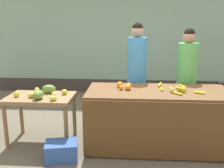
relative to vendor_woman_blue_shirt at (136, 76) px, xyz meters
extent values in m
plane|color=#665B4C|center=(-0.03, -0.70, -0.95)|extent=(24.00, 24.00, 0.00)
cube|color=#8CB299|center=(-0.03, 2.44, 0.54)|extent=(7.64, 0.20, 2.98)
cube|color=#3F3833|center=(-0.03, 2.33, -0.77)|extent=(7.64, 0.04, 0.36)
cube|color=brown|center=(0.32, -0.70, -0.51)|extent=(2.15, 0.90, 0.89)
cube|color=brown|center=(0.32, -1.17, -0.51)|extent=(2.15, 0.03, 0.83)
cube|color=olive|center=(-1.51, -0.70, -0.22)|extent=(1.03, 0.65, 0.06)
cylinder|color=#926449|center=(-1.97, -0.98, -0.60)|extent=(0.06, 0.06, 0.71)
cylinder|color=olive|center=(-1.05, -0.98, -0.60)|extent=(0.06, 0.06, 0.71)
cylinder|color=#8E6649|center=(-1.97, -0.42, -0.60)|extent=(0.06, 0.06, 0.71)
cylinder|color=#847451|center=(-1.05, -0.42, -0.60)|extent=(0.06, 0.06, 0.71)
cylinder|color=yellow|center=(0.35, -0.46, -0.04)|extent=(0.07, 0.14, 0.04)
cylinder|color=yellow|center=(0.88, -0.84, -0.04)|extent=(0.14, 0.10, 0.04)
cylinder|color=yellow|center=(0.64, -0.75, -0.04)|extent=(0.09, 0.14, 0.04)
cylinder|color=yellow|center=(0.63, -0.65, -0.04)|extent=(0.10, 0.13, 0.04)
cylinder|color=yellow|center=(0.36, -0.70, -0.04)|extent=(0.04, 0.12, 0.04)
cylinder|color=gold|center=(0.56, -0.91, -0.04)|extent=(0.13, 0.14, 0.04)
cylinder|color=yellow|center=(0.37, -0.39, -0.04)|extent=(0.07, 0.14, 0.04)
cylinder|color=yellow|center=(0.71, -0.51, -0.04)|extent=(0.09, 0.14, 0.04)
cylinder|color=gold|center=(0.67, -0.75, -0.01)|extent=(0.09, 0.14, 0.04)
cylinder|color=gold|center=(0.64, -0.76, -0.01)|extent=(0.13, 0.13, 0.04)
cylinder|color=gold|center=(0.49, -0.79, -0.01)|extent=(0.05, 0.14, 0.04)
sphere|color=orange|center=(-0.27, -0.56, -0.02)|extent=(0.09, 0.09, 0.09)
sphere|color=orange|center=(-0.15, -0.72, -0.02)|extent=(0.08, 0.08, 0.08)
sphere|color=orange|center=(-0.25, -0.71, -0.03)|extent=(0.07, 0.07, 0.07)
sphere|color=orange|center=(-0.13, -0.56, -0.02)|extent=(0.08, 0.08, 0.08)
sphere|color=orange|center=(-0.14, -0.66, -0.02)|extent=(0.09, 0.09, 0.09)
ellipsoid|color=yellow|center=(-1.61, -0.80, -0.15)|extent=(0.11, 0.09, 0.08)
ellipsoid|color=#D7D743|center=(-1.52, -0.44, -0.15)|extent=(0.12, 0.12, 0.08)
ellipsoid|color=#D7D945|center=(-1.23, -0.93, -0.15)|extent=(0.14, 0.13, 0.08)
ellipsoid|color=yellow|center=(-1.85, -0.78, -0.14)|extent=(0.11, 0.11, 0.09)
ellipsoid|color=#D7CA4C|center=(-1.28, -0.73, -0.15)|extent=(0.11, 0.12, 0.08)
ellipsoid|color=yellow|center=(-1.62, -0.52, -0.14)|extent=(0.12, 0.13, 0.09)
ellipsoid|color=yellow|center=(-1.15, -0.59, -0.15)|extent=(0.12, 0.11, 0.09)
ellipsoid|color=olive|center=(-1.42, -0.53, -0.12)|extent=(0.24, 0.18, 0.14)
ellipsoid|color=olive|center=(-1.48, -0.86, -0.12)|extent=(0.15, 0.23, 0.14)
cylinder|color=#33333D|center=(0.00, 0.00, -0.59)|extent=(0.29, 0.29, 0.74)
cylinder|color=#3F8CCC|center=(0.00, 0.00, 0.23)|extent=(0.34, 0.34, 0.90)
sphere|color=tan|center=(0.00, 0.00, 0.78)|extent=(0.21, 0.21, 0.21)
sphere|color=black|center=(0.00, 0.00, 0.84)|extent=(0.18, 0.18, 0.18)
cylinder|color=#33333D|center=(0.87, 0.01, -0.61)|extent=(0.29, 0.29, 0.70)
cylinder|color=#59B259|center=(0.87, 0.01, 0.17)|extent=(0.34, 0.34, 0.85)
sphere|color=tan|center=(0.87, 0.01, 0.68)|extent=(0.21, 0.21, 0.21)
sphere|color=black|center=(0.87, 0.01, 0.75)|extent=(0.18, 0.18, 0.18)
torus|color=black|center=(1.52, 0.72, -0.63)|extent=(0.65, 0.09, 0.65)
cube|color=#3359A5|center=(-1.06, -1.23, -0.82)|extent=(0.50, 0.40, 0.26)
ellipsoid|color=tan|center=(-0.75, -0.05, -0.69)|extent=(0.47, 0.45, 0.53)
camera|label=1|loc=(-0.13, -4.33, 0.92)|focal=39.88mm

